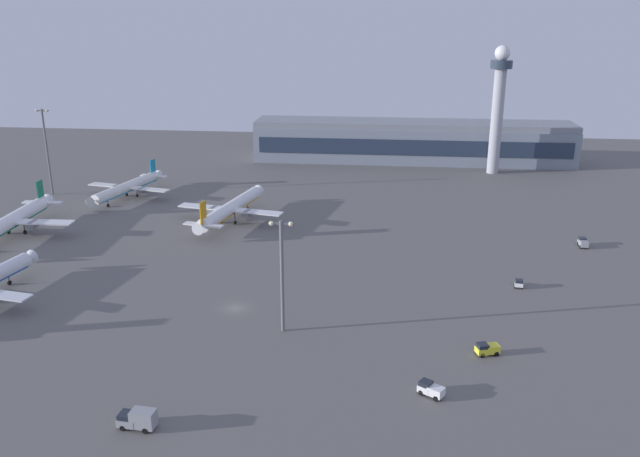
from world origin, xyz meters
TOP-DOWN VIEW (x-y plane):
  - ground_plane at (0.00, 0.00)m, footprint 416.00×416.00m
  - terminal_building at (39.91, 147.27)m, footprint 129.23×22.40m
  - control_tower at (70.41, 129.17)m, footprint 8.00×8.00m
  - airplane_near_gate at (-71.45, 37.99)m, footprint 34.19×43.95m
  - airplane_taxiway_distant at (-14.97, 57.60)m, footprint 32.32×41.28m
  - airplane_mid_apron at (-55.02, 79.10)m, footprint 29.60×37.78m
  - pushback_tug at (60.50, 17.23)m, footprint 2.23×3.30m
  - maintenance_van at (49.37, -13.99)m, footprint 4.53×3.09m
  - catering_truck at (-4.67, -41.67)m, footprint 5.82×2.81m
  - baggage_tractor at (38.64, -28.30)m, footprint 4.54×3.88m
  - cargo_loader at (82.12, 46.58)m, footprint 2.11×4.20m
  - apron_light_west at (11.53, -8.84)m, footprint 4.80×0.90m
  - apron_light_central at (-82.42, 80.71)m, footprint 4.80×0.90m

SIDE VIEW (x-z plane):
  - ground_plane at x=0.00m, z-range 0.00..0.00m
  - pushback_tug at x=60.50m, z-range 0.04..2.09m
  - maintenance_van at x=49.37m, z-range 0.05..2.30m
  - baggage_tractor at x=38.64m, z-range 0.05..2.30m
  - cargo_loader at x=82.12m, z-range 0.05..2.30m
  - catering_truck at x=-4.67m, z-range 0.05..3.10m
  - airplane_mid_apron at x=-55.02m, z-range -1.19..8.58m
  - airplane_taxiway_distant at x=-14.97m, z-range -1.30..9.35m
  - airplane_near_gate at x=-71.45m, z-range -1.38..9.90m
  - terminal_building at x=39.91m, z-range -0.11..16.29m
  - apron_light_west at x=11.53m, z-range 1.79..24.14m
  - apron_light_central at x=-82.42m, z-range 1.88..30.72m
  - control_tower at x=70.41m, z-range 3.35..50.79m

